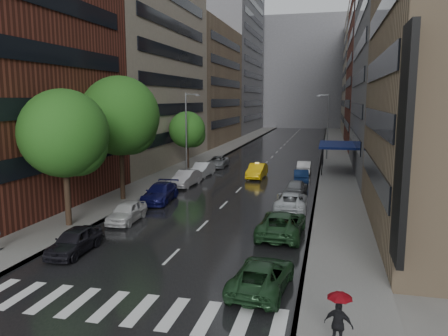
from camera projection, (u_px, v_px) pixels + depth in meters
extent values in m
plane|color=gray|center=(141.00, 287.00, 19.80)|extent=(220.00, 220.00, 0.00)
cube|color=black|center=(275.00, 154.00, 67.79)|extent=(14.00, 140.00, 0.01)
cube|color=gray|center=(219.00, 152.00, 69.87)|extent=(4.00, 140.00, 0.15)
cube|color=gray|center=(335.00, 155.00, 65.69)|extent=(4.00, 140.00, 0.15)
cube|color=silver|center=(21.00, 295.00, 18.97)|extent=(0.55, 2.80, 0.01)
cube|color=silver|center=(49.00, 299.00, 18.64)|extent=(0.55, 2.80, 0.01)
cube|color=silver|center=(79.00, 302.00, 18.32)|extent=(0.55, 2.80, 0.01)
cube|color=silver|center=(109.00, 306.00, 17.99)|extent=(0.55, 2.80, 0.01)
cube|color=silver|center=(140.00, 310.00, 17.67)|extent=(0.55, 2.80, 0.01)
cube|color=silver|center=(173.00, 314.00, 17.34)|extent=(0.55, 2.80, 0.01)
cube|color=silver|center=(207.00, 318.00, 17.01)|extent=(0.55, 2.80, 0.01)
cube|color=silver|center=(242.00, 322.00, 16.69)|extent=(0.55, 2.80, 0.01)
cube|color=silver|center=(279.00, 327.00, 16.36)|extent=(0.55, 2.80, 0.01)
cube|color=maroon|center=(17.00, 38.00, 32.76)|extent=(8.00, 20.00, 26.00)
cube|color=gray|center=(146.00, 30.00, 55.17)|extent=(8.00, 28.00, 34.00)
cube|color=#937A5B|center=(207.00, 85.00, 82.99)|extent=(8.00, 28.00, 22.00)
cube|color=slate|center=(239.00, 57.00, 110.53)|extent=(8.00, 32.00, 38.00)
cube|color=slate|center=(395.00, 67.00, 48.98)|extent=(8.00, 28.00, 24.00)
cube|color=maroon|center=(374.00, 43.00, 74.91)|extent=(8.00, 28.00, 36.00)
cube|color=gray|center=(361.00, 75.00, 104.34)|extent=(8.00, 32.00, 28.00)
cube|color=black|center=(404.00, 147.00, 18.12)|extent=(0.30, 2.20, 10.00)
cube|color=slate|center=(304.00, 73.00, 130.55)|extent=(40.00, 14.00, 32.00)
cylinder|color=#382619|center=(67.00, 190.00, 28.74)|extent=(0.40, 0.40, 5.01)
sphere|color=#1E5116|center=(64.00, 133.00, 28.15)|extent=(5.72, 5.72, 5.72)
cylinder|color=#382619|center=(122.00, 167.00, 36.25)|extent=(0.40, 0.40, 5.67)
sphere|color=#1E5116|center=(120.00, 116.00, 35.58)|extent=(6.48, 6.48, 6.48)
cylinder|color=#382619|center=(187.00, 153.00, 52.90)|extent=(0.40, 0.40, 3.84)
sphere|color=#1E5116|center=(187.00, 130.00, 52.45)|extent=(4.39, 4.39, 4.39)
imported|color=#ECB70C|center=(257.00, 171.00, 47.08)|extent=(1.78, 4.72, 1.54)
imported|color=black|center=(74.00, 241.00, 24.08)|extent=(1.81, 4.21, 1.42)
imported|color=silver|center=(127.00, 212.00, 30.26)|extent=(1.84, 4.26, 1.43)
imported|color=#0E0F45|center=(160.00, 193.00, 36.17)|extent=(2.47, 5.33, 1.51)
imported|color=#939297|center=(186.00, 178.00, 42.61)|extent=(2.02, 4.83, 1.55)
imported|color=#B0B5BA|center=(202.00, 170.00, 48.01)|extent=(1.86, 4.68, 1.51)
imported|color=slate|center=(217.00, 162.00, 54.48)|extent=(2.32, 4.90, 1.35)
imported|color=#1A3B1F|center=(262.00, 276.00, 19.38)|extent=(2.72, 5.12, 1.37)
imported|color=#1B3C1F|center=(282.00, 224.00, 27.09)|extent=(2.78, 5.75, 1.58)
imported|color=silver|center=(291.00, 201.00, 33.41)|extent=(2.52, 5.18, 1.42)
imported|color=slate|center=(296.00, 187.00, 38.77)|extent=(1.94, 4.23, 1.40)
imported|color=#0F2046|center=(301.00, 176.00, 44.61)|extent=(1.80, 4.24, 1.36)
imported|color=white|center=(304.00, 167.00, 50.17)|extent=(1.54, 4.31, 1.42)
imported|color=black|center=(339.00, 324.00, 14.60)|extent=(1.06, 0.68, 1.68)
imported|color=maroon|center=(340.00, 302.00, 14.47)|extent=(0.82, 0.82, 0.72)
cylinder|color=gray|center=(186.00, 133.00, 49.67)|extent=(0.18, 0.18, 9.00)
cube|color=gray|center=(198.00, 95.00, 48.69)|extent=(0.50, 0.22, 0.16)
cylinder|color=gray|center=(328.00, 127.00, 60.45)|extent=(0.18, 0.18, 9.00)
cube|color=gray|center=(318.00, 96.00, 60.11)|extent=(0.50, 0.22, 0.16)
cube|color=navy|center=(337.00, 145.00, 50.80)|extent=(4.00, 8.00, 0.25)
cylinder|color=black|center=(322.00, 162.00, 47.76)|extent=(0.12, 0.12, 3.00)
cylinder|color=black|center=(323.00, 153.00, 55.06)|extent=(0.12, 0.12, 3.00)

